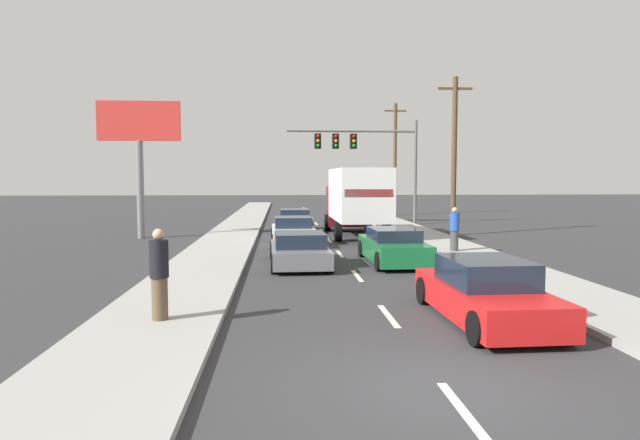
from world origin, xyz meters
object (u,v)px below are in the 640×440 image
utility_pole_far (395,158)px  pedestrian_mid_block (159,274)px  car_red (485,293)px  pedestrian_near_corner (454,229)px  roadside_billboard (139,141)px  car_green (393,247)px  box_truck (356,198)px  utility_pole_mid (454,154)px  car_white (293,232)px  traffic_signal_mast (357,147)px  car_blue (295,221)px  car_gray (299,250)px

utility_pole_far → pedestrian_mid_block: (-11.77, -33.73, -3.62)m
car_red → pedestrian_near_corner: size_ratio=2.62×
roadside_billboard → pedestrian_mid_block: size_ratio=3.69×
car_green → roadside_billboard: bearing=140.6°
box_truck → pedestrian_mid_block: size_ratio=4.40×
utility_pole_mid → pedestrian_near_corner: bearing=-107.1°
car_green → utility_pole_mid: 11.24m
car_red → pedestrian_near_corner: pedestrian_near_corner is taller
car_white → car_green: car_white is taller
car_white → box_truck: size_ratio=0.51×
utility_pole_far → roadside_billboard: size_ratio=1.33×
car_green → utility_pole_mid: utility_pole_mid is taller
pedestrian_near_corner → utility_pole_far: bearing=84.0°
utility_pole_far → pedestrian_mid_block: utility_pole_far is taller
roadside_billboard → pedestrian_mid_block: (4.56, -17.01, -3.81)m
car_red → utility_pole_far: size_ratio=0.50×
car_red → traffic_signal_mast: traffic_signal_mast is taller
utility_pole_far → roadside_billboard: utility_pole_far is taller
pedestrian_mid_block → car_red: bearing=-0.4°
box_truck → car_green: bearing=-89.4°
utility_pole_far → pedestrian_mid_block: bearing=-109.2°
car_green → traffic_signal_mast: size_ratio=0.53×
car_white → box_truck: (3.32, 3.28, 1.42)m
car_blue → traffic_signal_mast: bearing=45.8°
utility_pole_far → car_blue: bearing=-122.4°
pedestrian_near_corner → pedestrian_mid_block: size_ratio=0.93×
car_blue → pedestrian_mid_block: pedestrian_mid_block is taller
car_white → car_green: (3.42, -5.78, 0.00)m
car_blue → pedestrian_near_corner: bearing=-59.1°
car_white → car_red: (3.72, -13.82, 0.01)m
pedestrian_near_corner → car_green: bearing=-143.5°
traffic_signal_mast → roadside_billboard: roadside_billboard is taller
pedestrian_mid_block → car_gray: bearing=68.1°
car_gray → traffic_signal_mast: traffic_signal_mast is taller
box_truck → utility_pole_far: 17.76m
box_truck → car_red: size_ratio=1.80×
car_red → utility_pole_mid: bearing=74.6°
car_blue → utility_pole_mid: utility_pole_mid is taller
car_red → car_blue: bearing=99.8°
car_blue → car_white: size_ratio=1.00×
utility_pole_mid → traffic_signal_mast: bearing=119.8°
box_truck → utility_pole_mid: size_ratio=0.98×
utility_pole_mid → pedestrian_mid_block: utility_pole_mid is taller
car_white → car_red: car_red is taller
utility_pole_far → pedestrian_mid_block: 35.90m
car_gray → pedestrian_near_corner: bearing=21.8°
traffic_signal_mast → utility_pole_mid: 8.33m
car_blue → car_white: (-0.23, -6.48, 0.01)m
box_truck → pedestrian_near_corner: 7.61m
utility_pole_mid → roadside_billboard: utility_pole_mid is taller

